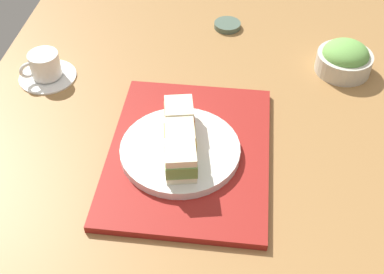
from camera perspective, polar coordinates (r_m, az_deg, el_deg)
ground_plane at (r=105.47cm, az=-0.09°, el=-1.21°), size 140.00×100.00×3.00cm
serving_tray at (r=101.22cm, az=-0.26°, el=-1.81°), size 41.11×31.61×1.59cm
sandwich_plate at (r=99.49cm, az=-1.34°, el=-1.49°), size 23.58×23.58×1.74cm
sandwich_near at (r=92.29cm, az=-1.28°, el=-2.70°), size 7.60×6.92×5.89cm
sandwich_middle at (r=97.02cm, az=-1.37°, el=-0.06°), size 7.60×7.16×5.21cm
sandwich_far at (r=101.65cm, az=-1.46°, el=2.52°), size 7.57×7.02×5.40cm
salad_bowl at (r=126.26cm, az=16.76°, el=8.43°), size 13.03×13.03×7.65cm
coffee_cup at (r=124.02cm, az=-16.16°, el=7.46°), size 13.43×13.43×6.60cm
small_sauce_dish at (r=138.62cm, az=3.99°, el=12.42°), size 7.03×7.03×1.42cm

